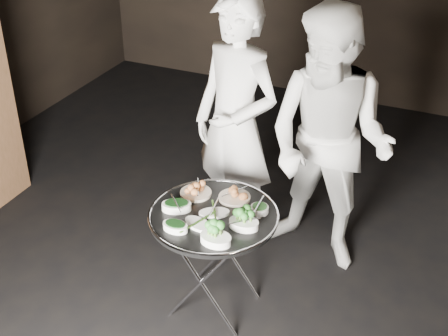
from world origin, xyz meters
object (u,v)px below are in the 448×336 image
at_px(tray_stand, 214,258).
at_px(serving_tray, 214,216).
at_px(waiter_left, 236,126).
at_px(waiter_right, 329,144).

xyz_separation_m(tray_stand, serving_tray, (0.00, 0.00, 0.32)).
bearing_deg(serving_tray, waiter_left, 103.51).
relative_size(tray_stand, serving_tray, 0.90).
height_order(serving_tray, waiter_right, waiter_right).
relative_size(tray_stand, waiter_left, 0.38).
relative_size(waiter_left, waiter_right, 1.01).
bearing_deg(waiter_right, serving_tray, -110.24).
distance_m(tray_stand, waiter_right, 1.04).
xyz_separation_m(serving_tray, waiter_left, (-0.18, 0.75, 0.20)).
height_order(tray_stand, waiter_right, waiter_right).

